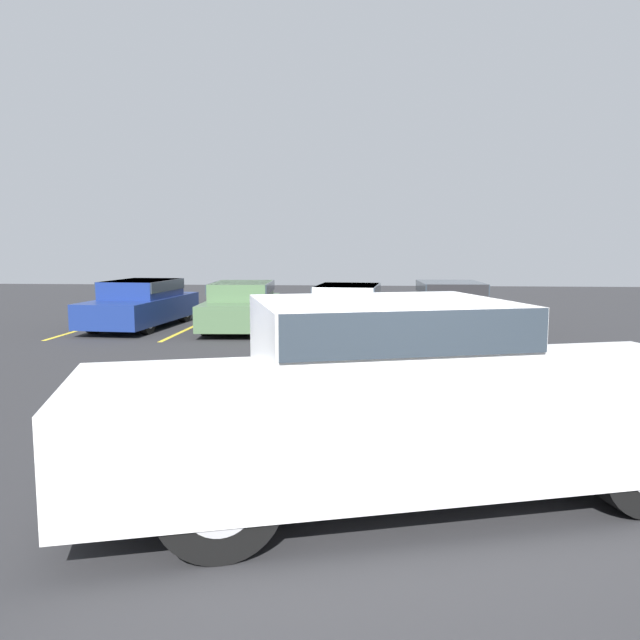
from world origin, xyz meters
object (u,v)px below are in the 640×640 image
at_px(wheel_stop_curb, 414,314).
at_px(parked_sedan_d, 450,304).
at_px(parked_sedan_c, 347,306).
at_px(parked_sedan_a, 142,302).
at_px(parked_sedan_b, 242,304).
at_px(pickup_truck, 414,399).

bearing_deg(wheel_stop_curb, parked_sedan_d, -76.97).
bearing_deg(parked_sedan_c, wheel_stop_curb, 154.05).
xyz_separation_m(parked_sedan_a, parked_sedan_b, (2.86, -0.11, -0.02)).
height_order(parked_sedan_c, wheel_stop_curb, parked_sedan_c).
relative_size(parked_sedan_c, wheel_stop_curb, 2.72).
distance_m(pickup_truck, parked_sedan_b, 11.82).
distance_m(parked_sedan_b, parked_sedan_d, 5.66).
distance_m(parked_sedan_b, wheel_stop_curb, 6.05).
bearing_deg(parked_sedan_c, parked_sedan_d, 99.70).
bearing_deg(parked_sedan_a, parked_sedan_d, 95.71).
bearing_deg(pickup_truck, parked_sedan_c, 78.36).
bearing_deg(parked_sedan_a, pickup_truck, 35.25).
distance_m(parked_sedan_b, parked_sedan_c, 2.88).
bearing_deg(parked_sedan_c, parked_sedan_a, -85.50).
relative_size(pickup_truck, wheel_stop_curb, 3.80).
bearing_deg(parked_sedan_b, parked_sedan_c, 87.82).
xyz_separation_m(parked_sedan_a, wheel_stop_curb, (7.77, 3.36, -0.62)).
distance_m(parked_sedan_a, parked_sedan_b, 2.86).
relative_size(parked_sedan_a, parked_sedan_c, 1.02).
height_order(pickup_truck, parked_sedan_c, pickup_truck).
relative_size(pickup_truck, parked_sedan_d, 1.43).
xyz_separation_m(pickup_truck, wheel_stop_curb, (1.06, 14.64, -0.83)).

